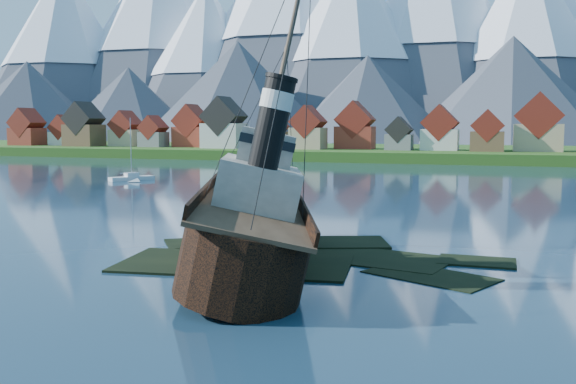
% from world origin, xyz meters
% --- Properties ---
extents(ground, '(1400.00, 1400.00, 0.00)m').
position_xyz_m(ground, '(0.00, 0.00, 0.00)').
color(ground, '#193246').
rests_on(ground, ground).
extents(shoal, '(31.71, 21.24, 1.14)m').
position_xyz_m(shoal, '(1.78, 2.15, -0.35)').
color(shoal, black).
rests_on(shoal, ground).
extents(shore_bank, '(600.00, 80.00, 3.20)m').
position_xyz_m(shore_bank, '(0.00, 170.00, 0.00)').
color(shore_bank, '#164112').
rests_on(shore_bank, ground).
extents(seawall, '(600.00, 2.50, 2.00)m').
position_xyz_m(seawall, '(0.00, 132.00, 0.00)').
color(seawall, '#3F3D38').
rests_on(seawall, ground).
extents(town, '(250.96, 16.69, 17.30)m').
position_xyz_m(town, '(-33.12, 152.18, 8.99)').
color(town, maroon).
rests_on(town, ground).
extents(mountains, '(965.00, 340.00, 205.00)m').
position_xyz_m(mountains, '(-0.79, 481.26, 89.34)').
color(mountains, '#2D333D').
rests_on(mountains, ground).
extents(tugboat_wreck, '(7.76, 33.43, 26.49)m').
position_xyz_m(tugboat_wreck, '(-2.41, -0.44, 3.31)').
color(tugboat_wreck, black).
rests_on(tugboat_wreck, ground).
extents(sailboat_b, '(6.73, 8.52, 12.75)m').
position_xyz_m(sailboat_b, '(-52.24, 61.21, 0.30)').
color(sailboat_b, silver).
rests_on(sailboat_b, ground).
extents(sailboat_c, '(6.79, 9.50, 12.33)m').
position_xyz_m(sailboat_c, '(-33.89, 77.76, 0.28)').
color(sailboat_c, silver).
rests_on(sailboat_c, ground).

